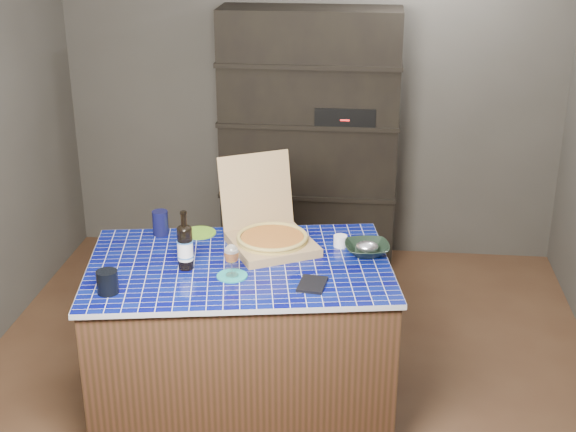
# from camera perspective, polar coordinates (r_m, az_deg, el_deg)

# --- Properties ---
(room) EXTENTS (3.50, 3.50, 3.50)m
(room) POSITION_cam_1_polar(r_m,az_deg,el_deg) (4.00, -0.21, 3.91)
(room) COLOR brown
(room) RESTS_ON ground
(shelving_unit) EXTENTS (1.20, 0.41, 1.80)m
(shelving_unit) POSITION_cam_1_polar(r_m,az_deg,el_deg) (5.55, 1.56, 5.40)
(shelving_unit) COLOR black
(shelving_unit) RESTS_ON floor
(kitchen_island) EXTENTS (1.61, 1.17, 0.81)m
(kitchen_island) POSITION_cam_1_polar(r_m,az_deg,el_deg) (4.12, -3.36, -8.48)
(kitchen_island) COLOR #4E2D1E
(kitchen_island) RESTS_ON floor
(pizza_box) EXTENTS (0.57, 0.60, 0.43)m
(pizza_box) POSITION_cam_1_polar(r_m,az_deg,el_deg) (4.08, -1.26, -1.41)
(pizza_box) COLOR olive
(pizza_box) RESTS_ON kitchen_island
(mead_bottle) EXTENTS (0.08, 0.08, 0.30)m
(mead_bottle) POSITION_cam_1_polar(r_m,az_deg,el_deg) (3.86, -7.33, -2.15)
(mead_bottle) COLOR black
(mead_bottle) RESTS_ON kitchen_island
(teal_trivet) EXTENTS (0.15, 0.15, 0.01)m
(teal_trivet) POSITION_cam_1_polar(r_m,az_deg,el_deg) (3.80, -4.00, -4.27)
(teal_trivet) COLOR teal
(teal_trivet) RESTS_ON kitchen_island
(wine_glass) EXTENTS (0.07, 0.07, 0.16)m
(wine_glass) POSITION_cam_1_polar(r_m,az_deg,el_deg) (3.76, -4.04, -2.75)
(wine_glass) COLOR white
(wine_glass) RESTS_ON teal_trivet
(tumbler) EXTENTS (0.10, 0.10, 0.11)m
(tumbler) POSITION_cam_1_polar(r_m,az_deg,el_deg) (3.71, -12.72, -4.60)
(tumbler) COLOR black
(tumbler) RESTS_ON kitchen_island
(dvd_case) EXTENTS (0.14, 0.18, 0.01)m
(dvd_case) POSITION_cam_1_polar(r_m,az_deg,el_deg) (3.71, 1.74, -4.87)
(dvd_case) COLOR black
(dvd_case) RESTS_ON kitchen_island
(bowl) EXTENTS (0.26, 0.26, 0.05)m
(bowl) POSITION_cam_1_polar(r_m,az_deg,el_deg) (4.03, 5.64, -2.34)
(bowl) COLOR black
(bowl) RESTS_ON kitchen_island
(foil_contents) EXTENTS (0.11, 0.10, 0.05)m
(foil_contents) POSITION_cam_1_polar(r_m,az_deg,el_deg) (4.03, 5.65, -2.18)
(foil_contents) COLOR silver
(foil_contents) RESTS_ON bowl
(white_jar) EXTENTS (0.07, 0.07, 0.06)m
(white_jar) POSITION_cam_1_polar(r_m,az_deg,el_deg) (4.11, 3.74, -1.78)
(white_jar) COLOR white
(white_jar) RESTS_ON kitchen_island
(navy_cup) EXTENTS (0.08, 0.08, 0.13)m
(navy_cup) POSITION_cam_1_polar(r_m,az_deg,el_deg) (4.28, -9.06, -0.48)
(navy_cup) COLOR black
(navy_cup) RESTS_ON kitchen_island
(green_trivet) EXTENTS (0.18, 0.18, 0.01)m
(green_trivet) POSITION_cam_1_polar(r_m,az_deg,el_deg) (4.29, -6.35, -1.20)
(green_trivet) COLOR #6BAC24
(green_trivet) RESTS_ON kitchen_island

